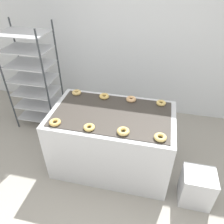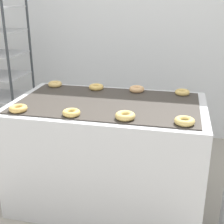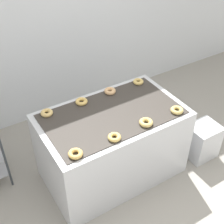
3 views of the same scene
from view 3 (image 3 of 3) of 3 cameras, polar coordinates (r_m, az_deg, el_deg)
name	(u,v)px [view 3 (image 3 of 3)]	position (r m, az deg, el deg)	size (l,w,h in m)	color
ground_plane	(148,215)	(3.33, 6.55, -18.25)	(14.00, 14.00, 0.00)	#9E998E
wall_back	(48,13)	(3.96, -11.54, 17.24)	(8.00, 0.05, 2.80)	silver
fryer_machine	(112,145)	(3.36, 0.01, -5.98)	(1.46, 0.87, 0.85)	silver
glaze_bin	(202,141)	(3.85, 16.11, -5.09)	(0.35, 0.30, 0.44)	silver
donut_near_left	(75,154)	(2.66, -6.69, -7.58)	(0.13, 0.13, 0.04)	#DBAD59
donut_near_midleft	(114,137)	(2.79, 0.44, -4.63)	(0.12, 0.12, 0.04)	#DDB75F
donut_near_midright	(146,122)	(2.96, 6.24, -1.91)	(0.13, 0.13, 0.04)	#D7B564
donut_near_right	(177,110)	(3.16, 11.77, 0.34)	(0.13, 0.13, 0.04)	#D8BA67
donut_far_left	(47,113)	(3.12, -11.84, -0.15)	(0.12, 0.12, 0.04)	tan
donut_far_midleft	(81,101)	(3.22, -5.60, 1.93)	(0.13, 0.13, 0.04)	#DDB45D
donut_far_midright	(110,91)	(3.36, -0.37, 3.85)	(0.13, 0.13, 0.04)	tan
donut_far_right	(138,82)	(3.54, 4.83, 5.56)	(0.12, 0.12, 0.04)	#D9B663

